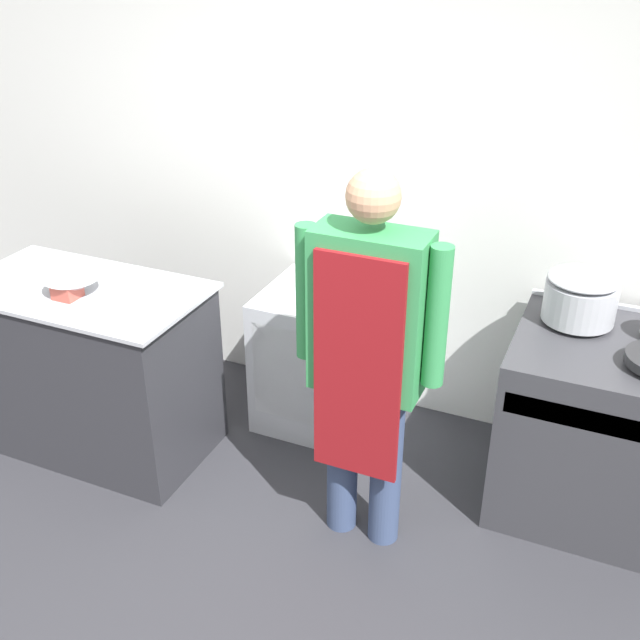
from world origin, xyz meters
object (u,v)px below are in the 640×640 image
(stove, at_px, (601,427))
(stock_pot, at_px, (581,296))
(fridge_unit, at_px, (322,358))
(mixing_bowl, at_px, (73,285))
(person_cook, at_px, (367,348))
(plastic_tub, at_px, (67,290))

(stove, bearing_deg, stock_pot, 144.44)
(fridge_unit, bearing_deg, stove, -4.89)
(mixing_bowl, bearing_deg, stove, 13.88)
(stock_pot, bearing_deg, stove, -35.56)
(mixing_bowl, relative_size, stock_pot, 0.83)
(fridge_unit, distance_m, stock_pot, 1.42)
(stove, height_order, person_cook, person_cook)
(plastic_tub, bearing_deg, fridge_unit, 38.68)
(fridge_unit, distance_m, plastic_tub, 1.39)
(stove, relative_size, plastic_tub, 8.05)
(person_cook, relative_size, stock_pot, 5.30)
(fridge_unit, relative_size, stock_pot, 2.40)
(mixing_bowl, relative_size, plastic_tub, 2.44)
(person_cook, height_order, plastic_tub, person_cook)
(mixing_bowl, bearing_deg, person_cook, -0.99)
(person_cook, height_order, mixing_bowl, person_cook)
(stove, xyz_separation_m, fridge_unit, (-1.47, 0.13, -0.05))
(stove, relative_size, person_cook, 0.52)
(stove, xyz_separation_m, mixing_bowl, (-2.48, -0.61, 0.53))
(stove, relative_size, fridge_unit, 1.15)
(person_cook, distance_m, mixing_bowl, 1.53)
(plastic_tub, bearing_deg, stove, 15.15)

